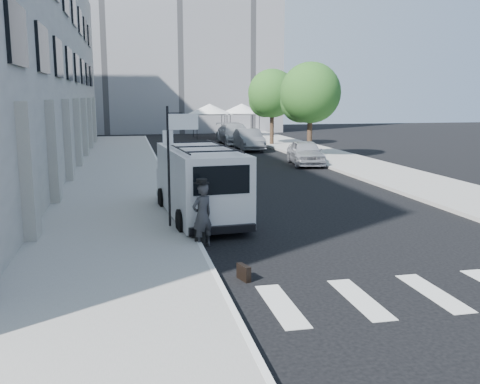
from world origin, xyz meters
name	(u,v)px	position (x,y,z in m)	size (l,w,h in m)	color
ground	(286,257)	(0.00, 0.00, 0.00)	(120.00, 120.00, 0.00)	black
sidewalk_left	(118,171)	(-4.25, 16.00, 0.07)	(4.50, 48.00, 0.15)	gray
sidewalk_right	(330,157)	(9.00, 20.00, 0.07)	(4.00, 56.00, 0.15)	gray
building_far	(175,18)	(2.00, 50.00, 12.50)	(22.00, 12.00, 25.00)	slate
sign_pole	(176,141)	(-2.36, 3.20, 2.65)	(1.03, 0.07, 3.50)	black
tree_near	(308,95)	(7.50, 20.15, 3.97)	(3.80, 3.83, 6.03)	black
tree_far	(270,95)	(7.50, 29.15, 3.97)	(3.80, 3.83, 6.03)	black
tent_left	(210,109)	(4.00, 38.00, 2.71)	(4.00, 4.00, 3.20)	black
tent_right	(242,109)	(7.20, 38.50, 2.71)	(4.00, 4.00, 3.20)	black
businessman	(202,215)	(-1.90, 1.31, 0.85)	(0.62, 0.41, 1.70)	#313133
briefcase	(244,273)	(-1.39, -1.46, 0.17)	(0.12, 0.44, 0.34)	black
suitcase	(202,233)	(-1.90, 1.46, 0.33)	(0.42, 0.52, 1.25)	black
cargo_van	(199,182)	(-1.52, 4.71, 1.18)	(2.51, 6.18, 2.28)	silver
parked_car_a	(305,152)	(6.30, 16.96, 0.72)	(1.70, 4.23, 1.44)	#9D9EA5
parked_car_b	(249,140)	(5.00, 25.88, 0.77)	(1.63, 4.69, 1.54)	#575A5E
parked_car_c	(235,134)	(5.00, 31.11, 0.85)	(2.39, 5.88, 1.71)	#A4A7AC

